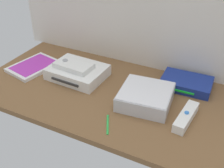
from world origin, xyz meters
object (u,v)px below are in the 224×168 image
at_px(network_router, 186,83).
at_px(remote_classic_pad, 74,65).
at_px(mini_computer, 145,97).
at_px(game_case, 34,66).
at_px(stylus_pen, 108,124).
at_px(remote_wand, 186,117).
at_px(game_console, 78,72).

bearing_deg(network_router, remote_classic_pad, -164.28).
height_order(mini_computer, remote_classic_pad, remote_classic_pad).
xyz_separation_m(game_case, stylus_pen, (0.44, -0.18, -0.00)).
bearing_deg(network_router, mini_computer, -123.11).
height_order(mini_computer, network_router, mini_computer).
height_order(mini_computer, remote_wand, mini_computer).
bearing_deg(stylus_pen, mini_computer, 67.83).
height_order(remote_wand, stylus_pen, remote_wand).
relative_size(mini_computer, game_case, 0.88).
bearing_deg(remote_classic_pad, mini_computer, -2.69).
height_order(remote_classic_pad, stylus_pen, remote_classic_pad).
distance_m(game_console, game_case, 0.20).
xyz_separation_m(game_console, game_case, (-0.20, -0.02, -0.01)).
relative_size(remote_classic_pad, stylus_pen, 1.65).
xyz_separation_m(network_router, remote_classic_pad, (-0.41, -0.13, 0.04)).
xyz_separation_m(game_console, network_router, (0.40, 0.12, -0.00)).
relative_size(mini_computer, stylus_pen, 2.08).
bearing_deg(game_case, mini_computer, 9.05).
relative_size(game_console, network_router, 1.17).
distance_m(remote_wand, stylus_pen, 0.25).
xyz_separation_m(game_case, remote_wand, (0.65, -0.05, 0.01)).
distance_m(mini_computer, network_router, 0.19).
bearing_deg(stylus_pen, remote_classic_pad, 142.20).
bearing_deg(game_case, remote_wand, 7.28).
bearing_deg(mini_computer, remote_wand, -10.42).
distance_m(game_console, network_router, 0.41).
bearing_deg(remote_classic_pad, network_router, 21.51).
bearing_deg(game_console, remote_classic_pad, -130.63).
relative_size(remote_wand, remote_classic_pad, 1.01).
xyz_separation_m(network_router, remote_wand, (0.05, -0.19, -0.00)).
xyz_separation_m(remote_classic_pad, stylus_pen, (0.24, -0.19, -0.05)).
bearing_deg(remote_wand, remote_classic_pad, 177.30).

